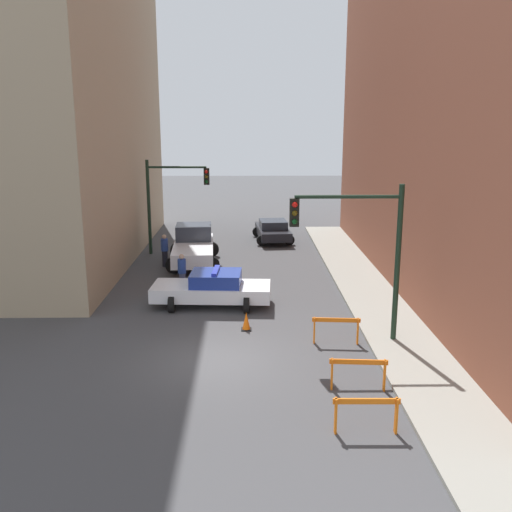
# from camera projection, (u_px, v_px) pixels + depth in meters

# --- Properties ---
(ground_plane) EXTENTS (120.00, 120.00, 0.00)m
(ground_plane) POSITION_uv_depth(u_px,v_px,m) (216.00, 360.00, 17.76)
(ground_plane) COLOR #424244
(sidewalk_right) EXTENTS (2.40, 44.00, 0.12)m
(sidewalk_right) POSITION_uv_depth(u_px,v_px,m) (414.00, 357.00, 17.84)
(sidewalk_right) COLOR gray
(sidewalk_right) RESTS_ON ground_plane
(traffic_light_near) EXTENTS (3.64, 0.35, 5.20)m
(traffic_light_near) POSITION_uv_depth(u_px,v_px,m) (363.00, 240.00, 18.37)
(traffic_light_near) COLOR black
(traffic_light_near) RESTS_ON sidewalk_right
(traffic_light_far) EXTENTS (3.44, 0.35, 5.20)m
(traffic_light_far) POSITION_uv_depth(u_px,v_px,m) (168.00, 193.00, 31.09)
(traffic_light_far) COLOR black
(traffic_light_far) RESTS_ON ground_plane
(police_car) EXTENTS (4.79, 2.53, 1.52)m
(police_car) POSITION_uv_depth(u_px,v_px,m) (213.00, 288.00, 22.80)
(police_car) COLOR white
(police_car) RESTS_ON ground_plane
(white_truck) EXTENTS (2.85, 5.51, 1.90)m
(white_truck) POSITION_uv_depth(u_px,v_px,m) (194.00, 246.00, 29.58)
(white_truck) COLOR silver
(white_truck) RESTS_ON ground_plane
(parked_car_near) EXTENTS (2.50, 4.43, 1.31)m
(parked_car_near) POSITION_uv_depth(u_px,v_px,m) (273.00, 230.00, 35.11)
(parked_car_near) COLOR black
(parked_car_near) RESTS_ON ground_plane
(pedestrian_crossing) EXTENTS (0.51, 0.51, 1.66)m
(pedestrian_crossing) POSITION_uv_depth(u_px,v_px,m) (182.00, 272.00, 24.70)
(pedestrian_crossing) COLOR #474C66
(pedestrian_crossing) RESTS_ON ground_plane
(pedestrian_corner) EXTENTS (0.36, 0.36, 1.66)m
(pedestrian_corner) POSITION_uv_depth(u_px,v_px,m) (165.00, 250.00, 28.90)
(pedestrian_corner) COLOR black
(pedestrian_corner) RESTS_ON ground_plane
(barrier_front) EXTENTS (1.60, 0.18, 0.90)m
(barrier_front) POSITION_uv_depth(u_px,v_px,m) (366.00, 409.00, 13.49)
(barrier_front) COLOR orange
(barrier_front) RESTS_ON ground_plane
(barrier_mid) EXTENTS (1.60, 0.27, 0.90)m
(barrier_mid) POSITION_uv_depth(u_px,v_px,m) (358.00, 369.00, 15.67)
(barrier_mid) COLOR orange
(barrier_mid) RESTS_ON ground_plane
(barrier_back) EXTENTS (1.60, 0.27, 0.90)m
(barrier_back) POSITION_uv_depth(u_px,v_px,m) (336.00, 326.00, 18.94)
(barrier_back) COLOR orange
(barrier_back) RESTS_ON ground_plane
(traffic_cone) EXTENTS (0.36, 0.36, 0.66)m
(traffic_cone) POSITION_uv_depth(u_px,v_px,m) (246.00, 321.00, 20.25)
(traffic_cone) COLOR black
(traffic_cone) RESTS_ON ground_plane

